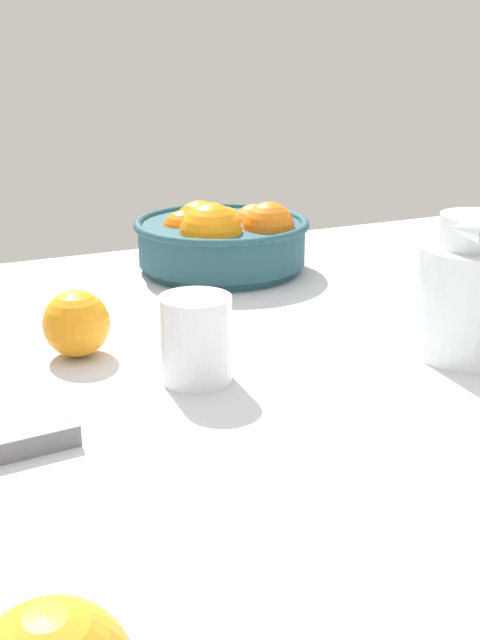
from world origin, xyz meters
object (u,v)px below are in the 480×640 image
(fruit_bowl, at_px, (222,238))
(loose_orange_0, at_px, (76,324))
(juice_pitcher, at_px, (471,302))
(juice_glass, at_px, (196,345))

(fruit_bowl, bearing_deg, loose_orange_0, -138.57)
(juice_pitcher, bearing_deg, juice_glass, 169.09)
(juice_pitcher, xyz_separation_m, juice_glass, (-0.28, 0.05, -0.02))
(fruit_bowl, distance_m, juice_pitcher, 0.42)
(fruit_bowl, bearing_deg, juice_pitcher, -75.30)
(fruit_bowl, relative_size, loose_orange_0, 3.56)
(juice_glass, xyz_separation_m, loose_orange_0, (-0.09, 0.11, -0.00))
(fruit_bowl, xyz_separation_m, juice_glass, (-0.18, -0.35, -0.01))
(fruit_bowl, relative_size, juice_glass, 2.93)
(juice_glass, bearing_deg, loose_orange_0, 128.47)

